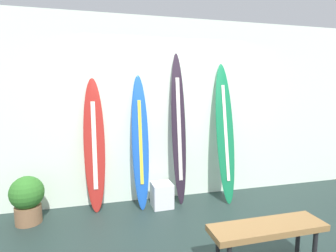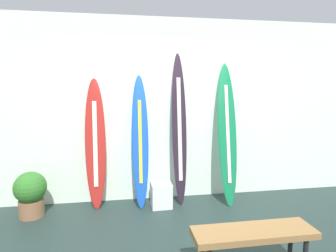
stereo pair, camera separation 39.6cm
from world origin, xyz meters
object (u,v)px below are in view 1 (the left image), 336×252
surfboard_cobalt (140,142)px  surfboard_charcoal (179,129)px  surfboard_crimson (94,146)px  surfboard_emerald (225,132)px  bench (267,231)px  display_block_left (162,195)px  potted_plant (27,198)px

surfboard_cobalt → surfboard_charcoal: size_ratio=0.86×
surfboard_crimson → surfboard_emerald: (1.96, -0.11, 0.14)m
surfboard_cobalt → bench: surfboard_cobalt is taller
surfboard_charcoal → display_block_left: bearing=-155.7°
surfboard_cobalt → bench: (0.93, -1.74, -0.57)m
display_block_left → potted_plant: size_ratio=0.58×
surfboard_cobalt → display_block_left: 0.85m
surfboard_charcoal → surfboard_emerald: surfboard_charcoal is taller
potted_plant → bench: (2.44, -1.60, 0.06)m
bench → surfboard_charcoal: bearing=101.0°
surfboard_cobalt → surfboard_crimson: bearing=175.4°
surfboard_crimson → surfboard_cobalt: surfboard_cobalt is taller
potted_plant → surfboard_crimson: bearing=12.9°
surfboard_crimson → bench: 2.45m
display_block_left → surfboard_charcoal: bearing=24.3°
surfboard_crimson → surfboard_charcoal: bearing=-1.3°
surfboard_cobalt → surfboard_emerald: bearing=-2.5°
surfboard_crimson → potted_plant: 1.06m
surfboard_emerald → display_block_left: size_ratio=5.95×
surfboard_emerald → potted_plant: 2.91m
surfboard_cobalt → surfboard_charcoal: surfboard_charcoal is taller
potted_plant → surfboard_cobalt: bearing=5.5°
surfboard_emerald → display_block_left: 1.35m
surfboard_charcoal → potted_plant: (-2.09, -0.17, -0.80)m
surfboard_crimson → potted_plant: (-0.86, -0.20, -0.59)m
surfboard_emerald → surfboard_crimson: bearing=176.8°
surfboard_charcoal → display_block_left: size_ratio=6.33×
surfboard_cobalt → surfboard_charcoal: 0.61m
surfboard_emerald → bench: bearing=-102.7°
bench → surfboard_crimson: bearing=131.3°
surfboard_emerald → bench: size_ratio=1.88×
surfboard_crimson → bench: size_ratio=1.67×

